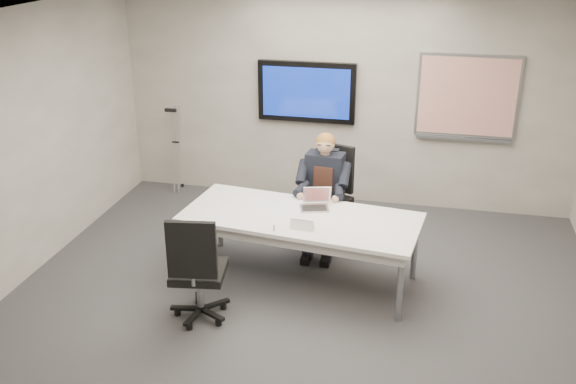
% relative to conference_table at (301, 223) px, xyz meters
% --- Properties ---
extents(floor, '(6.00, 6.00, 0.02)m').
position_rel_conference_table_xyz_m(floor, '(0.11, -0.71, -0.67)').
color(floor, '#363739').
rests_on(floor, ground).
extents(ceiling, '(6.00, 6.00, 0.02)m').
position_rel_conference_table_xyz_m(ceiling, '(0.11, -0.71, 2.13)').
color(ceiling, silver).
rests_on(ceiling, wall_back).
extents(wall_back, '(6.00, 0.02, 2.80)m').
position_rel_conference_table_xyz_m(wall_back, '(0.11, 2.29, 0.73)').
color(wall_back, gray).
rests_on(wall_back, ground).
extents(wall_left, '(0.02, 6.00, 2.80)m').
position_rel_conference_table_xyz_m(wall_left, '(-2.89, -0.71, 0.73)').
color(wall_left, gray).
rests_on(wall_left, ground).
extents(conference_table, '(2.55, 1.30, 0.75)m').
position_rel_conference_table_xyz_m(conference_table, '(0.00, 0.00, 0.00)').
color(conference_table, white).
rests_on(conference_table, ground).
extents(tv_display, '(1.30, 0.09, 0.80)m').
position_rel_conference_table_xyz_m(tv_display, '(-0.39, 2.23, 0.83)').
color(tv_display, black).
rests_on(tv_display, wall_back).
extents(whiteboard, '(1.25, 0.08, 1.10)m').
position_rel_conference_table_xyz_m(whiteboard, '(1.66, 2.26, 0.86)').
color(whiteboard, gray).
rests_on(whiteboard, wall_back).
extents(office_chair_far, '(0.71, 0.71, 1.17)m').
position_rel_conference_table_xyz_m(office_chair_far, '(0.12, 0.99, -0.30)').
color(office_chair_far, black).
rests_on(office_chair_far, ground).
extents(office_chair_near, '(0.61, 0.61, 1.13)m').
position_rel_conference_table_xyz_m(office_chair_near, '(-0.79, -0.96, -0.31)').
color(office_chair_near, black).
rests_on(office_chair_near, ground).
extents(seated_person, '(0.45, 0.77, 1.38)m').
position_rel_conference_table_xyz_m(seated_person, '(0.10, 0.72, -0.11)').
color(seated_person, '#202436').
rests_on(seated_person, office_chair_far).
extents(crutch, '(0.35, 0.57, 1.30)m').
position_rel_conference_table_xyz_m(crutch, '(-2.21, 2.09, -0.03)').
color(crutch, '#ACAFB3').
rests_on(crutch, ground).
extents(laptop, '(0.34, 0.35, 0.21)m').
position_rel_conference_table_xyz_m(laptop, '(0.11, 0.25, 0.14)').
color(laptop, '#B6B6B8').
rests_on(laptop, conference_table).
extents(name_tent, '(0.24, 0.09, 0.10)m').
position_rel_conference_table_xyz_m(name_tent, '(0.08, -0.30, 0.13)').
color(name_tent, white).
rests_on(name_tent, conference_table).
extents(pen, '(0.04, 0.13, 0.01)m').
position_rel_conference_table_xyz_m(pen, '(-0.20, -0.35, 0.09)').
color(pen, black).
rests_on(pen, conference_table).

